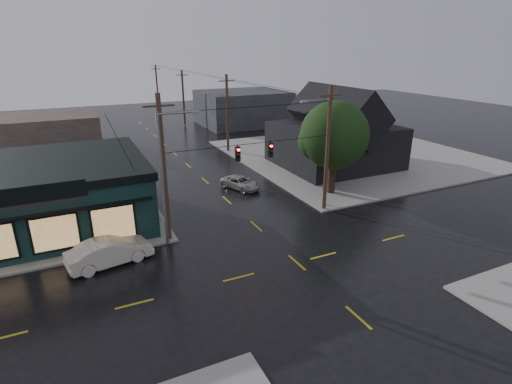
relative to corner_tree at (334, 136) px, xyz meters
name	(u,v)px	position (x,y,z in m)	size (l,w,h in m)	color
ground_plane	(297,263)	(-9.30, -9.46, -5.44)	(160.00, 160.00, 0.00)	black
sidewalk_ne	(351,154)	(10.70, 10.54, -5.37)	(28.00, 28.00, 0.15)	gray
pizza_shop	(31,196)	(-24.30, 3.48, -2.89)	(16.30, 12.34, 4.90)	black
ne_building	(336,127)	(5.70, 7.54, -0.97)	(12.60, 11.60, 8.75)	black
corner_tree	(334,136)	(0.00, 0.00, 0.00)	(6.06, 6.06, 8.35)	black
utility_pole_nw	(170,240)	(-15.80, -2.96, -5.44)	(2.00, 0.32, 10.15)	black
utility_pole_ne	(324,210)	(-2.80, -2.96, -5.44)	(2.00, 0.32, 10.15)	black
utility_pole_far_a	(228,152)	(-2.80, 18.54, -5.44)	(2.00, 0.32, 9.65)	black
utility_pole_far_b	(185,125)	(-2.80, 38.54, -5.44)	(2.00, 0.32, 9.15)	black
utility_pole_far_c	(159,110)	(-2.80, 58.54, -5.44)	(2.00, 0.32, 9.15)	black
span_signal_assembly	(254,152)	(-9.20, -2.96, 0.25)	(13.00, 0.48, 1.23)	black
streetlight_nw	(168,245)	(-16.10, -3.66, -5.44)	(5.40, 0.30, 9.15)	gray
streetlight_ne	(324,206)	(-2.30, -2.26, -5.44)	(5.40, 0.30, 9.15)	gray
bg_building_west	(50,132)	(-23.30, 30.54, -3.24)	(12.00, 10.00, 4.40)	#362A27
bg_building_east	(243,108)	(6.70, 35.54, -2.64)	(14.00, 12.00, 5.60)	#25262A
sedan_cream	(110,252)	(-19.90, -4.55, -4.60)	(1.78, 5.11, 1.69)	beige
suv_silver	(241,183)	(-6.97, 4.85, -4.87)	(1.90, 4.12, 1.15)	#9B968F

